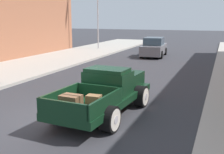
# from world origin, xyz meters

# --- Properties ---
(ground_plane) EXTENTS (140.00, 140.00, 0.00)m
(ground_plane) POSITION_xyz_m (0.00, 0.00, 0.00)
(ground_plane) COLOR #333338
(hotrod_truck_dark_green) EXTENTS (2.39, 5.02, 1.58)m
(hotrod_truck_dark_green) POSITION_xyz_m (1.29, 1.10, 0.75)
(hotrod_truck_dark_green) COLOR black
(hotrod_truck_dark_green) RESTS_ON ground
(car_background_grey) EXTENTS (2.09, 4.41, 1.65)m
(car_background_grey) POSITION_xyz_m (-0.62, 16.14, 0.77)
(car_background_grey) COLOR slate
(car_background_grey) RESTS_ON ground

